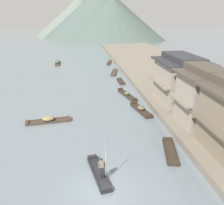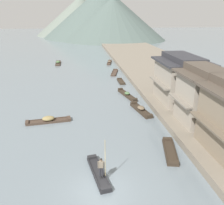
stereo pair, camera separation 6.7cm
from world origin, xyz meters
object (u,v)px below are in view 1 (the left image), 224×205
at_px(boat_foreground_poled, 99,173).
at_px(boat_upstream_distant, 58,63).
at_px(boat_moored_third, 141,110).
at_px(boat_midriver_upstream, 48,120).
at_px(boatman_person, 102,165).
at_px(house_waterfront_tall, 181,79).
at_px(boat_moored_far, 170,151).
at_px(boat_moored_nearest, 127,95).
at_px(house_waterfront_second, 203,96).
at_px(boat_moored_second, 109,62).
at_px(boat_midriver_drifting, 121,81).
at_px(boat_crossing_west, 114,73).

height_order(boat_foreground_poled, boat_upstream_distant, boat_upstream_distant).
bearing_deg(boat_moored_third, boat_foreground_poled, -117.67).
relative_size(boat_midriver_upstream, boat_upstream_distant, 0.94).
distance_m(boatman_person, house_waterfront_tall, 19.04).
bearing_deg(boat_moored_far, boat_foreground_poled, -160.80).
distance_m(boat_moored_nearest, boat_moored_third, 6.32).
distance_m(boat_moored_far, house_waterfront_tall, 13.20).
bearing_deg(house_waterfront_second, boat_midriver_upstream, 167.06).
bearing_deg(boat_moored_second, house_waterfront_tall, -79.78).
height_order(boat_moored_nearest, house_waterfront_second, house_waterfront_second).
relative_size(boat_moored_third, boat_midriver_upstream, 0.98).
xyz_separation_m(boat_moored_third, boat_midriver_upstream, (-11.37, -1.74, -0.01)).
xyz_separation_m(boat_foreground_poled, boat_moored_nearest, (5.90, 18.63, 0.08)).
height_order(boat_midriver_drifting, house_waterfront_second, house_waterfront_second).
xyz_separation_m(boat_moored_third, boat_upstream_distant, (-12.69, 33.33, 0.01)).
bearing_deg(boat_midriver_drifting, boat_foreground_poled, -103.34).
relative_size(boat_moored_nearest, boat_crossing_west, 1.01).
bearing_deg(boatman_person, boat_moored_nearest, 73.64).
relative_size(boatman_person, boat_moored_far, 0.68).
distance_m(boat_foreground_poled, boat_crossing_west, 34.45).
bearing_deg(boat_moored_nearest, boat_moored_second, 88.77).
distance_m(boat_moored_third, house_waterfront_tall, 6.74).
xyz_separation_m(boat_moored_second, boat_moored_far, (0.20, -42.60, -0.06)).
height_order(house_waterfront_second, house_waterfront_tall, same).
bearing_deg(boat_moored_nearest, boat_moored_third, -84.80).
bearing_deg(house_waterfront_tall, boat_moored_second, 100.22).
bearing_deg(boat_moored_second, boat_moored_third, -89.99).
distance_m(boatman_person, boat_moored_far, 7.33).
relative_size(boat_moored_second, boat_upstream_distant, 1.00).
bearing_deg(boat_midriver_drifting, boatman_person, -102.59).
relative_size(boat_moored_third, boat_moored_far, 1.13).
bearing_deg(boat_crossing_west, house_waterfront_tall, -73.61).
bearing_deg(boat_crossing_west, house_waterfront_second, -78.63).
height_order(boat_moored_nearest, boat_midriver_drifting, boat_moored_nearest).
xyz_separation_m(boat_moored_third, boat_midriver_drifting, (-0.13, 14.38, -0.13)).
xyz_separation_m(boat_moored_second, house_waterfront_tall, (5.61, -31.09, 3.49)).
xyz_separation_m(boat_moored_nearest, boat_moored_second, (0.56, 26.29, -0.01)).
distance_m(boat_moored_far, boat_crossing_west, 31.58).
relative_size(boat_moored_nearest, house_waterfront_second, 0.94).
distance_m(boatman_person, boat_midriver_upstream, 12.59).
relative_size(boat_foreground_poled, boatman_person, 1.53).
xyz_separation_m(boatman_person, house_waterfront_tall, (11.89, 14.69, 2.28)).
xyz_separation_m(boatman_person, boat_moored_far, (6.48, 3.18, -1.27)).
distance_m(boat_upstream_distant, house_waterfront_tall, 36.88).
bearing_deg(boat_midriver_upstream, house_waterfront_tall, 10.78).
height_order(boat_foreground_poled, boatman_person, boatman_person).
distance_m(boat_upstream_distant, boat_crossing_west, 17.08).
bearing_deg(boatman_person, boat_midriver_upstream, 113.87).
height_order(boat_moored_far, boat_upstream_distant, boat_upstream_distant).
height_order(boat_upstream_distant, house_waterfront_tall, house_waterfront_tall).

